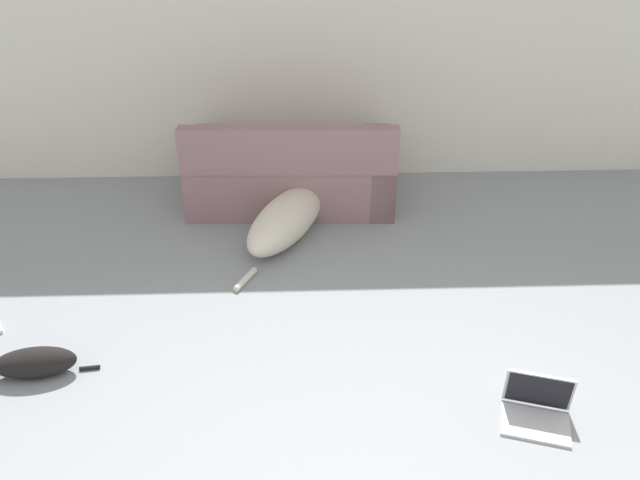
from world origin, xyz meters
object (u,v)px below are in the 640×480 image
at_px(dog, 289,217).
at_px(cat, 33,363).
at_px(couch, 291,175).
at_px(laptop_open, 537,404).

distance_m(dog, cat, 2.06).
height_order(couch, laptop_open, couch).
height_order(dog, laptop_open, dog).
bearing_deg(couch, dog, 90.28).
bearing_deg(laptop_open, dog, 140.67).
bearing_deg(cat, couch, -130.55).
distance_m(couch, cat, 2.52).
xyz_separation_m(cat, laptop_open, (2.64, -0.40, -0.01)).
xyz_separation_m(couch, cat, (-1.40, -2.09, -0.18)).
height_order(couch, cat, couch).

